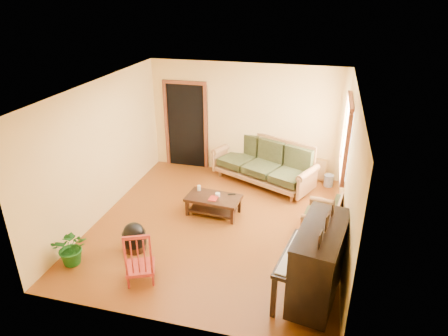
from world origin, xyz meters
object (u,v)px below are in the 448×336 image
(sofa, at_px, (263,163))
(coffee_table, at_px, (214,205))
(footstool, at_px, (134,240))
(red_chair, at_px, (139,255))
(piano, at_px, (318,265))
(ceramic_crock, at_px, (329,181))
(armchair, at_px, (321,214))
(potted_plant, at_px, (72,247))

(sofa, distance_m, coffee_table, 1.78)
(coffee_table, height_order, footstool, same)
(footstool, xyz_separation_m, red_chair, (0.44, -0.68, 0.26))
(sofa, bearing_deg, piano, -44.52)
(sofa, distance_m, ceramic_crock, 1.53)
(coffee_table, xyz_separation_m, red_chair, (-0.54, -2.15, 0.26))
(sofa, xyz_separation_m, red_chair, (-1.25, -3.74, -0.05))
(red_chair, relative_size, ceramic_crock, 3.42)
(armchair, bearing_deg, piano, -80.77)
(piano, height_order, footstool, piano)
(coffee_table, distance_m, potted_plant, 2.72)
(footstool, distance_m, red_chair, 0.85)
(ceramic_crock, xyz_separation_m, potted_plant, (-3.95, -3.87, 0.17))
(sofa, distance_m, armchair, 2.18)
(piano, relative_size, potted_plant, 2.20)
(piano, relative_size, footstool, 3.40)
(potted_plant, bearing_deg, coffee_table, 49.19)
(coffee_table, height_order, red_chair, red_chair)
(footstool, distance_m, ceramic_crock, 4.55)
(armchair, height_order, ceramic_crock, armchair)
(armchair, relative_size, piano, 0.56)
(armchair, bearing_deg, sofa, 137.07)
(piano, xyz_separation_m, potted_plant, (-3.84, -0.16, -0.29))
(armchair, relative_size, footstool, 1.89)
(armchair, xyz_separation_m, ceramic_crock, (0.12, 1.93, -0.24))
(footstool, bearing_deg, potted_plant, -143.19)
(piano, height_order, red_chair, piano)
(coffee_table, distance_m, armchair, 2.06)
(piano, relative_size, red_chair, 1.49)
(sofa, relative_size, red_chair, 2.58)
(ceramic_crock, height_order, potted_plant, potted_plant)
(sofa, bearing_deg, potted_plant, -99.85)
(footstool, height_order, ceramic_crock, footstool)
(red_chair, xyz_separation_m, potted_plant, (-1.23, 0.09, -0.15))
(coffee_table, xyz_separation_m, potted_plant, (-1.78, -2.06, 0.12))
(sofa, height_order, red_chair, sofa)
(coffee_table, bearing_deg, potted_plant, -130.81)
(footstool, relative_size, ceramic_crock, 1.50)
(ceramic_crock, bearing_deg, footstool, -133.92)
(coffee_table, distance_m, piano, 2.83)
(piano, bearing_deg, armchair, 100.34)
(armchair, height_order, potted_plant, armchair)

